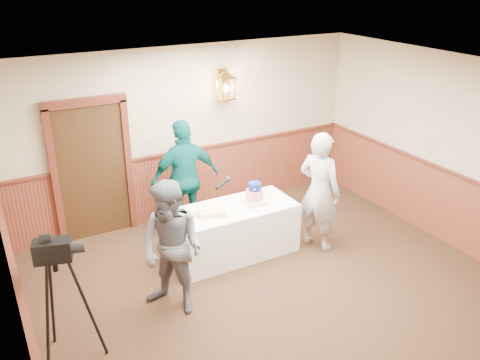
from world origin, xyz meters
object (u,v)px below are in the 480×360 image
object	(u,v)px
assistant_p	(185,179)
sheet_cake_green	(184,214)
interviewer	(172,249)
sheet_cake_yellow	(212,212)
baker	(319,191)
tiered_cake	(255,195)
display_table	(233,231)
tv_camera_rig	(62,309)

from	to	relation	value
assistant_p	sheet_cake_green	bearing A→B (deg)	65.78
interviewer	sheet_cake_yellow	bearing A→B (deg)	96.27
baker	assistant_p	size ratio (longest dim) A/B	0.97
tiered_cake	display_table	bearing A→B (deg)	176.80
display_table	sheet_cake_yellow	xyz separation A→B (m)	(-0.35, -0.04, 0.41)
sheet_cake_green	tiered_cake	bearing A→B (deg)	-5.80
sheet_cake_green	assistant_p	distance (m)	0.93
sheet_cake_yellow	baker	size ratio (longest dim) A/B	0.20
sheet_cake_green	baker	xyz separation A→B (m)	(1.92, -0.49, 0.11)
sheet_cake_yellow	tv_camera_rig	xyz separation A→B (m)	(-2.21, -1.03, -0.13)
sheet_cake_yellow	interviewer	bearing A→B (deg)	-139.82
sheet_cake_green	tv_camera_rig	world-z (taller)	tv_camera_rig
sheet_cake_green	interviewer	bearing A→B (deg)	-120.50
display_table	baker	size ratio (longest dim) A/B	1.00
sheet_cake_yellow	interviewer	world-z (taller)	interviewer
assistant_p	tv_camera_rig	bearing A→B (deg)	42.37
baker	display_table	bearing A→B (deg)	48.67
tiered_cake	sheet_cake_green	xyz separation A→B (m)	(-1.06, 0.11, -0.09)
display_table	sheet_cake_green	world-z (taller)	sheet_cake_green
interviewer	assistant_p	xyz separation A→B (m)	(0.90, 1.70, 0.08)
tiered_cake	baker	xyz separation A→B (m)	(0.86, -0.39, 0.02)
tiered_cake	tv_camera_rig	world-z (taller)	tv_camera_rig
tiered_cake	baker	size ratio (longest dim) A/B	0.19
sheet_cake_green	tv_camera_rig	bearing A→B (deg)	-147.91
sheet_cake_yellow	baker	bearing A→B (deg)	-13.17
sheet_cake_yellow	tv_camera_rig	size ratio (longest dim) A/B	0.25
baker	tv_camera_rig	world-z (taller)	baker
display_table	sheet_cake_green	size ratio (longest dim) A/B	5.46
assistant_p	tv_camera_rig	distance (m)	3.00
sheet_cake_green	assistant_p	world-z (taller)	assistant_p
display_table	baker	distance (m)	1.37
interviewer	baker	world-z (taller)	baker
baker	tv_camera_rig	xyz separation A→B (m)	(-3.76, -0.67, -0.24)
assistant_p	display_table	bearing A→B (deg)	110.69
tv_camera_rig	display_table	bearing A→B (deg)	37.73
display_table	tiered_cake	xyz separation A→B (m)	(0.34, -0.02, 0.50)
sheet_cake_green	baker	world-z (taller)	baker
tiered_cake	sheet_cake_yellow	bearing A→B (deg)	-178.16
sheet_cake_yellow	sheet_cake_green	xyz separation A→B (m)	(-0.37, 0.13, 0.00)
tiered_cake	assistant_p	bearing A→B (deg)	125.67
tiered_cake	tv_camera_rig	size ratio (longest dim) A/B	0.24
tiered_cake	interviewer	world-z (taller)	interviewer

